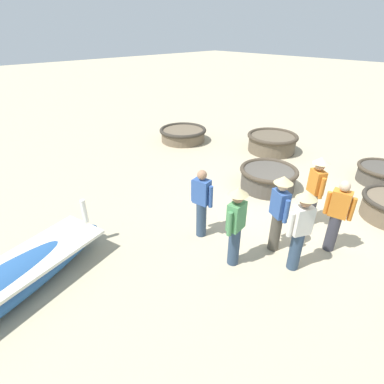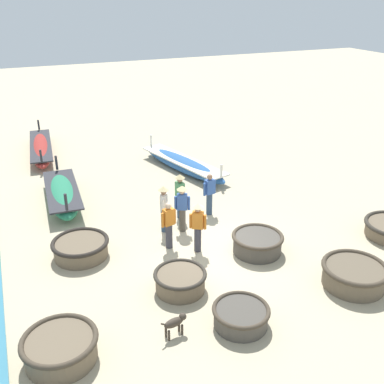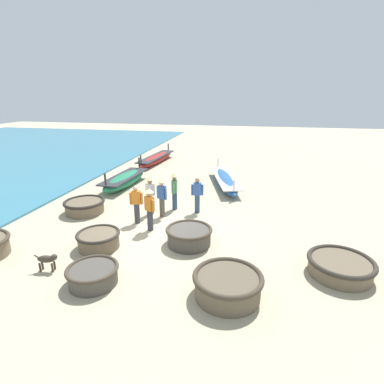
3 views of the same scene
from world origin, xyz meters
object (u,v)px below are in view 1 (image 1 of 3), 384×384
(fisherman_by_coracle, at_px, (316,187))
(coracle_nearest, at_px, (268,177))
(coracle_far_left, at_px, (272,142))
(fisherman_standing_left, at_px, (279,209))
(coracle_front_left, at_px, (382,174))
(coracle_front_right, at_px, (183,134))
(fisherman_hauling, at_px, (300,226))
(fisherman_with_hat, at_px, (202,202))
(fisherman_standing_right, at_px, (236,222))
(fisherman_crouching, at_px, (337,215))

(fisherman_by_coracle, bearing_deg, coracle_nearest, -25.12)
(coracle_far_left, xyz_separation_m, fisherman_standing_left, (-3.20, 4.71, 0.61))
(coracle_front_left, relative_size, coracle_front_right, 0.77)
(coracle_front_left, relative_size, fisherman_hauling, 0.85)
(fisherman_with_hat, distance_m, fisherman_standing_right, 1.09)
(coracle_far_left, height_order, fisherman_by_coracle, fisherman_by_coracle)
(coracle_far_left, xyz_separation_m, fisherman_with_hat, (-1.84, 5.47, 0.49))
(fisherman_by_coracle, bearing_deg, fisherman_standing_left, 88.18)
(coracle_nearest, distance_m, fisherman_by_coracle, 1.96)
(coracle_nearest, relative_size, coracle_front_left, 1.13)
(fisherman_with_hat, bearing_deg, fisherman_hauling, -164.16)
(fisherman_crouching, relative_size, fisherman_with_hat, 1.00)
(coracle_nearest, xyz_separation_m, fisherman_standing_right, (-1.34, 3.11, 0.63))
(coracle_front_left, xyz_separation_m, fisherman_crouching, (-0.34, 4.08, 0.56))
(coracle_front_right, bearing_deg, coracle_front_left, -164.78)
(fisherman_crouching, height_order, fisherman_hauling, fisherman_hauling)
(coracle_front_right, xyz_separation_m, fisherman_hauling, (-6.85, 3.29, 0.68))
(coracle_nearest, height_order, coracle_front_right, coracle_nearest)
(coracle_front_left, bearing_deg, fisherman_by_coracle, 83.36)
(coracle_front_right, distance_m, fisherman_standing_right, 7.24)
(coracle_nearest, height_order, fisherman_standing_right, fisherman_standing_right)
(fisherman_with_hat, height_order, fisherman_standing_right, fisherman_standing_right)
(fisherman_hauling, bearing_deg, fisherman_with_hat, 15.84)
(fisherman_standing_left, bearing_deg, fisherman_by_coracle, -91.82)
(coracle_front_right, distance_m, fisherman_crouching, 7.44)
(coracle_far_left, xyz_separation_m, fisherman_by_coracle, (-3.25, 3.33, 0.61))
(coracle_front_left, bearing_deg, coracle_front_right, 15.22)
(coracle_nearest, distance_m, coracle_front_left, 3.45)
(coracle_nearest, height_order, fisherman_crouching, fisherman_crouching)
(coracle_nearest, height_order, coracle_far_left, coracle_far_left)
(coracle_far_left, height_order, coracle_front_right, coracle_far_left)
(fisherman_with_hat, bearing_deg, coracle_front_right, -38.01)
(fisherman_crouching, bearing_deg, coracle_far_left, -44.16)
(coracle_far_left, relative_size, coracle_front_left, 1.28)
(coracle_far_left, bearing_deg, fisherman_crouching, 135.84)
(fisherman_by_coracle, xyz_separation_m, fisherman_hauling, (-0.53, 1.59, 0.00))
(coracle_far_left, distance_m, fisherman_crouching, 5.59)
(coracle_front_left, distance_m, fisherman_crouching, 4.14)
(coracle_far_left, distance_m, fisherman_hauling, 6.24)
(fisherman_hauling, bearing_deg, fisherman_standing_right, 40.24)
(coracle_front_right, height_order, fisherman_standing_right, fisherman_standing_right)
(coracle_front_right, relative_size, fisherman_hauling, 1.11)
(fisherman_crouching, xyz_separation_m, fisherman_standing_right, (1.09, 1.78, 0.12))
(fisherman_standing_right, height_order, fisherman_hauling, same)
(fisherman_standing_left, bearing_deg, coracle_nearest, -52.95)
(fisherman_by_coracle, relative_size, fisherman_with_hat, 1.06)
(coracle_nearest, xyz_separation_m, fisherman_standing_left, (-1.64, 2.17, 0.63))
(fisherman_standing_right, bearing_deg, coracle_front_right, -33.95)
(coracle_far_left, distance_m, fisherman_standing_left, 5.73)
(coracle_front_right, height_order, fisherman_hauling, fisherman_hauling)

